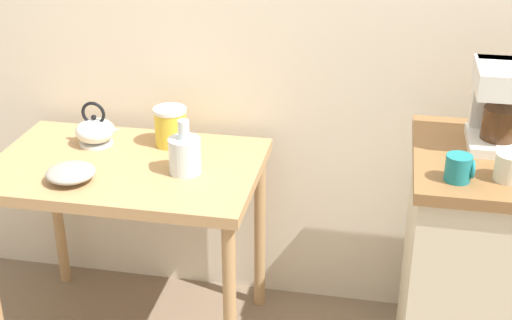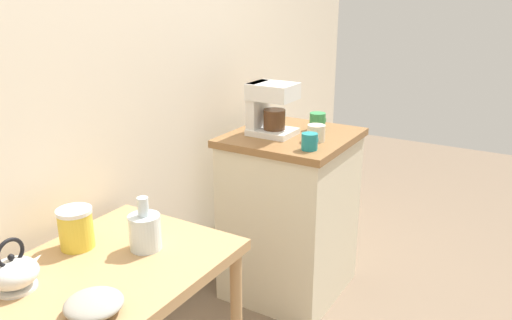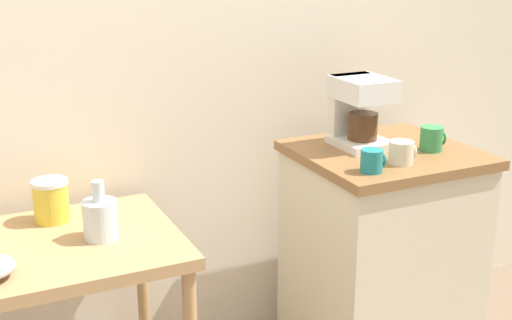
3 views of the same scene
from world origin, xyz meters
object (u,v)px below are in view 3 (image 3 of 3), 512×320
Objects in this scene: canister_enamel at (51,201)px; mug_tall_green at (432,139)px; coffee_maker at (359,108)px; mug_small_cream at (402,152)px; mug_dark_teal at (372,161)px; glass_carafe_vase at (100,218)px.

mug_tall_green reaches higher than canister_enamel.
coffee_maker is (1.11, -0.13, 0.23)m from canister_enamel.
mug_dark_teal is at bearing -167.47° from mug_small_cream.
canister_enamel is 1.14m from coffee_maker.
glass_carafe_vase is 0.90m from mug_dark_teal.
mug_small_cream is at bearing -157.38° from mug_tall_green.
canister_enamel is 1.07m from mug_dark_teal.
canister_enamel is 1.20m from mug_small_cream.
mug_dark_teal is (-0.13, -0.29, -0.10)m from coffee_maker.
mug_small_cream is 0.15m from mug_dark_teal.
mug_tall_green reaches higher than mug_dark_teal.
mug_tall_green is at bearing -40.46° from coffee_maker.
mug_dark_teal reaches higher than glass_carafe_vase.
mug_tall_green is (1.20, -0.10, 0.14)m from glass_carafe_vase.
glass_carafe_vase is at bearing 166.27° from mug_dark_teal.
glass_carafe_vase is 1.03m from mug_small_cream.
mug_small_cream is (1.12, -0.39, 0.13)m from canister_enamel.
mug_small_cream is at bearing -87.69° from coffee_maker.
coffee_maker reaches higher than mug_tall_green.
coffee_maker is 2.79× the size of mug_small_cream.
mug_dark_teal is at bearing -114.63° from coffee_maker.
mug_tall_green reaches higher than mug_small_cream.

